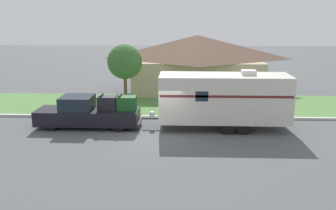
{
  "coord_description": "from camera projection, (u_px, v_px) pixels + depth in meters",
  "views": [
    {
      "loc": [
        1.26,
        -19.69,
        6.64
      ],
      "look_at": [
        0.4,
        1.62,
        1.4
      ],
      "focal_mm": 40.0,
      "sensor_mm": 36.0,
      "label": 1
    }
  ],
  "objects": [
    {
      "name": "pickup_truck",
      "position": [
        89.0,
        113.0,
        22.27
      ],
      "size": [
        6.17,
        1.99,
        2.01
      ],
      "color": "black",
      "rests_on": "ground_plane"
    },
    {
      "name": "mailbox",
      "position": [
        87.0,
        99.0,
        25.07
      ],
      "size": [
        0.48,
        0.2,
        1.41
      ],
      "color": "brown",
      "rests_on": "ground_plane"
    },
    {
      "name": "lawn_strip",
      "position": [
        166.0,
        105.0,
        27.92
      ],
      "size": [
        80.0,
        7.0,
        0.03
      ],
      "color": "#568442",
      "rests_on": "ground_plane"
    },
    {
      "name": "curb_strip",
      "position": [
        163.0,
        117.0,
        24.36
      ],
      "size": [
        80.0,
        0.3,
        0.14
      ],
      "color": "beige",
      "rests_on": "ground_plane"
    },
    {
      "name": "house_across_street",
      "position": [
        197.0,
        62.0,
        32.52
      ],
      "size": [
        11.65,
        7.3,
        4.83
      ],
      "color": "tan",
      "rests_on": "ground_plane"
    },
    {
      "name": "tree_in_yard",
      "position": [
        125.0,
        62.0,
        27.12
      ],
      "size": [
        2.54,
        2.54,
        4.49
      ],
      "color": "brown",
      "rests_on": "ground_plane"
    },
    {
      "name": "travel_trailer",
      "position": [
        224.0,
        98.0,
        21.72
      ],
      "size": [
        8.51,
        2.45,
        3.49
      ],
      "color": "black",
      "rests_on": "ground_plane"
    },
    {
      "name": "ground_plane",
      "position": [
        160.0,
        136.0,
        20.74
      ],
      "size": [
        120.0,
        120.0,
        0.0
      ],
      "primitive_type": "plane",
      "color": "#515456"
    }
  ]
}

